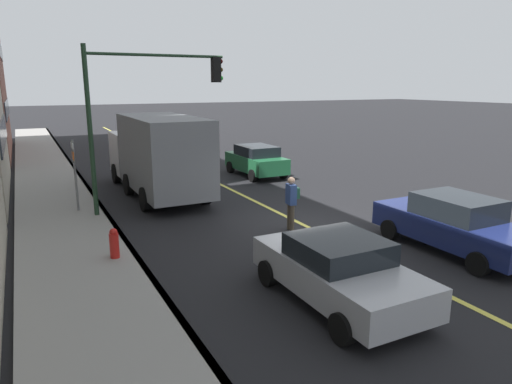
{
  "coord_description": "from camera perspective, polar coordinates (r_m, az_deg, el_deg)",
  "views": [
    {
      "loc": [
        -12.13,
        7.99,
        4.53
      ],
      "look_at": [
        0.43,
        1.59,
        1.22
      ],
      "focal_mm": 32.29,
      "sensor_mm": 36.0,
      "label": 1
    }
  ],
  "objects": [
    {
      "name": "pedestrian_with_backpack",
      "position": [
        14.49,
        4.43,
        -0.9
      ],
      "size": [
        0.44,
        0.4,
        1.73
      ],
      "color": "brown",
      "rests_on": "ground"
    },
    {
      "name": "ground",
      "position": [
        15.22,
        6.11,
        -4.2
      ],
      "size": [
        200.0,
        200.0,
        0.0
      ],
      "primitive_type": "plane",
      "color": "black"
    },
    {
      "name": "truck_gray",
      "position": [
        19.47,
        -12.07,
        4.67
      ],
      "size": [
        8.2,
        2.59,
        3.31
      ],
      "color": "silver",
      "rests_on": "ground"
    },
    {
      "name": "street_sign_post",
      "position": [
        17.32,
        -21.53,
        2.45
      ],
      "size": [
        0.6,
        0.08,
        2.66
      ],
      "color": "slate",
      "rests_on": "ground"
    },
    {
      "name": "curb_edge",
      "position": [
        13.13,
        -15.14,
        -7.11
      ],
      "size": [
        80.0,
        0.16,
        0.15
      ],
      "primitive_type": "cube",
      "color": "slate",
      "rests_on": "ground"
    },
    {
      "name": "car_navy",
      "position": [
        13.82,
        23.29,
        -3.61
      ],
      "size": [
        4.59,
        1.9,
        1.58
      ],
      "color": "navy",
      "rests_on": "ground"
    },
    {
      "name": "car_green",
      "position": [
        23.27,
        0.02,
        3.98
      ],
      "size": [
        3.96,
        1.89,
        1.54
      ],
      "color": "#1E6038",
      "rests_on": "ground"
    },
    {
      "name": "car_silver",
      "position": [
        9.97,
        10.11,
        -9.43
      ],
      "size": [
        4.21,
        2.06,
        1.42
      ],
      "color": "#A8AAB2",
      "rests_on": "ground"
    },
    {
      "name": "fire_hydrant",
      "position": [
        12.49,
        -17.14,
        -6.4
      ],
      "size": [
        0.24,
        0.24,
        0.94
      ],
      "color": "red",
      "rests_on": "ground"
    },
    {
      "name": "lane_stripe_center",
      "position": [
        15.21,
        6.11,
        -4.18
      ],
      "size": [
        80.0,
        0.16,
        0.01
      ],
      "primitive_type": "cube",
      "color": "#D8CC4C",
      "rests_on": "ground"
    },
    {
      "name": "sidewalk_slab",
      "position": [
        12.96,
        -21.21,
        -7.85
      ],
      "size": [
        80.0,
        2.94,
        0.15
      ],
      "primitive_type": "cube",
      "color": "gray",
      "rests_on": "ground"
    },
    {
      "name": "traffic_light_mast",
      "position": [
        16.58,
        -13.63,
        11.07
      ],
      "size": [
        0.28,
        4.88,
        5.8
      ],
      "color": "#1E3823",
      "rests_on": "ground"
    }
  ]
}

